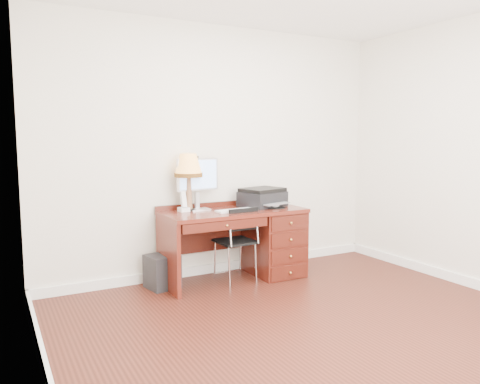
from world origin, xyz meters
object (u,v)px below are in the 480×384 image
leg_lamp (188,169)px  chair (238,237)px  equipment_box (162,271)px  phone (184,206)px  monitor (198,177)px  desk (260,238)px  printer (262,197)px

leg_lamp → chair: leg_lamp is taller
equipment_box → phone: bearing=-0.8°
chair → equipment_box: size_ratio=2.37×
monitor → phone: (-0.18, -0.05, -0.28)m
desk → equipment_box: (-1.08, 0.10, -0.25)m
monitor → leg_lamp: bearing=-174.3°
monitor → desk: bearing=-22.6°
leg_lamp → chair: 0.87m
monitor → equipment_box: (-0.44, -0.09, -0.92)m
phone → chair: bearing=-32.3°
desk → leg_lamp: 1.09m
leg_lamp → phone: bearing=-162.7°
printer → phone: bearing=159.4°
desk → chair: size_ratio=1.89×
monitor → phone: size_ratio=2.60×
desk → leg_lamp: (-0.76, 0.16, 0.77)m
printer → phone: 0.90m
desk → leg_lamp: bearing=167.9°
desk → printer: bearing=42.0°
chair → equipment_box: chair is taller
monitor → leg_lamp: 0.15m
printer → leg_lamp: bearing=157.6°
leg_lamp → equipment_box: size_ratio=1.76×
desk → printer: printer is taller
printer → leg_lamp: size_ratio=0.91×
monitor → printer: monitor is taller
printer → leg_lamp: leg_lamp is taller
equipment_box → leg_lamp: bearing=0.8°
phone → chair: size_ratio=0.26×
printer → equipment_box: bearing=162.7°
desk → phone: (-0.82, 0.14, 0.40)m
monitor → equipment_box: monitor is taller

